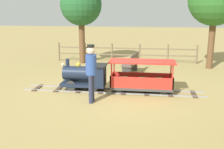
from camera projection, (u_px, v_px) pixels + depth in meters
The scene contains 8 objects.
ground_plane at pixel (119, 92), 8.42m from camera, with size 60.00×60.00×0.00m, color #A38C51.
track at pixel (113, 91), 8.44m from camera, with size 0.70×5.70×0.04m.
locomotive at pixel (86, 76), 8.44m from camera, with size 0.66×1.45×0.96m.
passenger_car at pixel (142, 79), 8.23m from camera, with size 0.76×2.00×0.97m.
conductor_person at pixel (91, 69), 7.25m from camera, with size 0.30×0.30×1.62m.
park_bench at pixel (131, 64), 10.60m from camera, with size 1.35×0.63×0.82m.
oak_tree_distant at pixel (81, 5), 12.19m from camera, with size 1.91×1.91×3.68m.
fence_section at pixel (126, 52), 12.90m from camera, with size 0.08×6.78×0.90m.
Camera 1 is at (-7.99, -0.86, 2.57)m, focal length 42.72 mm.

